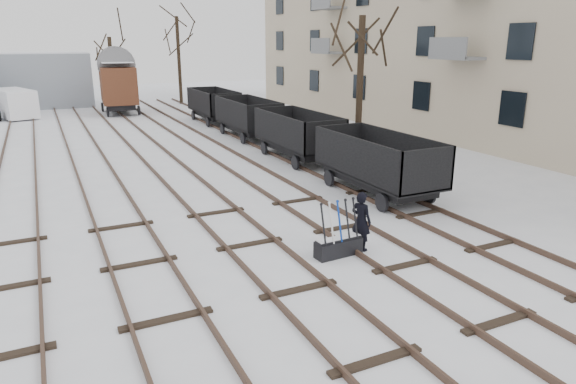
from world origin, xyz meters
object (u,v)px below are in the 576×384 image
object	(u,v)px
box_van_wagon	(118,83)
worker	(361,221)
ground_frame	(338,245)
panel_van	(13,103)
freight_wagon_a	(377,172)

from	to	relation	value
box_van_wagon	worker	bearing A→B (deg)	-82.54
ground_frame	box_van_wagon	world-z (taller)	box_van_wagon
worker	box_van_wagon	distance (m)	30.91
box_van_wagon	panel_van	xyz separation A→B (m)	(-7.30, 0.82, -1.21)
ground_frame	freight_wagon_a	world-z (taller)	freight_wagon_a
worker	panel_van	size ratio (longest dim) A/B	0.32
panel_van	freight_wagon_a	bearing A→B (deg)	-83.72
ground_frame	box_van_wagon	bearing A→B (deg)	88.16
freight_wagon_a	ground_frame	bearing A→B (deg)	-134.62
worker	freight_wagon_a	xyz separation A→B (m)	(3.41, 4.12, 0.03)
ground_frame	box_van_wagon	distance (m)	31.01
worker	box_van_wagon	xyz separation A→B (m)	(-1.75, 30.83, 1.46)
freight_wagon_a	worker	bearing A→B (deg)	-129.65
worker	freight_wagon_a	world-z (taller)	freight_wagon_a
freight_wagon_a	panel_van	bearing A→B (deg)	114.34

